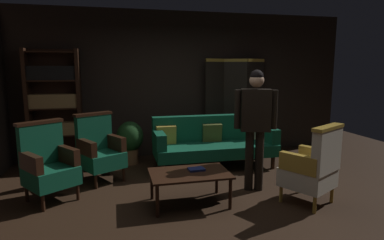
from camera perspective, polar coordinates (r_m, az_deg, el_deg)
name	(u,v)px	position (r m, az deg, el deg)	size (l,w,h in m)	color
ground_plane	(206,201)	(4.39, 2.54, -14.00)	(10.00, 10.00, 0.00)	black
back_wall	(172,84)	(6.43, -3.49, 6.27)	(7.20, 0.10, 2.80)	black
folding_screen	(235,105)	(6.58, 7.54, 2.64)	(1.28, 0.24, 1.90)	black
bookshelf	(54,104)	(6.18, -23.04, 2.53)	(0.90, 0.32, 2.05)	black
velvet_couch	(214,141)	(5.73, 3.81, -3.67)	(2.12, 0.78, 0.88)	black
coffee_table	(190,176)	(4.16, -0.42, -9.81)	(1.00, 0.64, 0.42)	black
armchair_gilt_accent	(313,167)	(4.41, 20.50, -7.75)	(0.79, 0.78, 1.04)	#B78E33
armchair_wing_left	(100,149)	(5.19, -15.95, -4.98)	(0.79, 0.79, 1.04)	black
armchair_wing_right	(48,164)	(4.66, -24.00, -7.04)	(0.81, 0.80, 1.04)	black
standing_figure	(255,119)	(4.57, 11.10, 0.16)	(0.57, 0.32, 1.70)	black
potted_plant	(130,139)	(5.97, -10.85, -3.38)	(0.48, 0.48, 0.77)	brown
book_navy_cloth	(196,169)	(4.23, 0.77, -8.65)	(0.21, 0.15, 0.03)	navy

